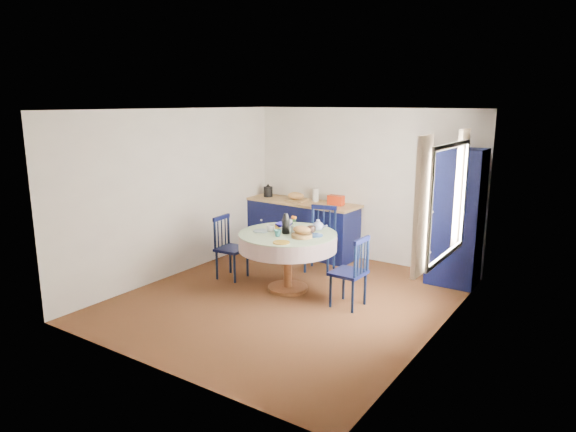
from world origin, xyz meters
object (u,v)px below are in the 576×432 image
(mug_a, at_px, (271,228))
(mug_c, at_px, (311,230))
(pantry_cabinet, at_px, (456,218))
(mug_d, at_px, (290,223))
(chair_far, at_px, (321,238))
(chair_left, at_px, (230,247))
(cobalt_bowl, at_px, (284,225))
(chair_right, at_px, (351,272))
(mug_b, at_px, (278,233))
(dining_table, at_px, (288,242))
(kitchen_counter, at_px, (302,226))

(mug_a, distance_m, mug_c, 0.57)
(pantry_cabinet, distance_m, mug_c, 2.09)
(mug_d, bearing_deg, chair_far, 77.55)
(mug_a, bearing_deg, chair_left, 178.18)
(pantry_cabinet, xyz_separation_m, cobalt_bowl, (-2.08, -1.29, -0.13))
(chair_far, relative_size, cobalt_bowl, 4.31)
(chair_right, xyz_separation_m, cobalt_bowl, (-1.25, 0.31, 0.38))
(chair_right, height_order, cobalt_bowl, chair_right)
(pantry_cabinet, bearing_deg, mug_c, -139.81)
(chair_far, height_order, mug_c, chair_far)
(chair_left, xyz_separation_m, mug_b, (1.00, -0.18, 0.40))
(mug_a, bearing_deg, mug_d, 84.81)
(pantry_cabinet, height_order, dining_table, pantry_cabinet)
(chair_right, height_order, mug_a, chair_right)
(pantry_cabinet, relative_size, mug_a, 16.36)
(chair_far, xyz_separation_m, mug_b, (0.05, -1.24, 0.36))
(dining_table, bearing_deg, mug_a, -164.01)
(kitchen_counter, relative_size, mug_a, 17.37)
(mug_a, height_order, mug_c, same)
(mug_b, bearing_deg, cobalt_bowl, 115.16)
(mug_a, xyz_separation_m, mug_c, (0.50, 0.26, -0.00))
(pantry_cabinet, xyz_separation_m, chair_right, (-0.83, -1.61, -0.51))
(dining_table, xyz_separation_m, chair_right, (1.01, -0.06, -0.22))
(chair_right, relative_size, mug_a, 7.80)
(dining_table, height_order, chair_right, dining_table)
(mug_c, distance_m, mug_d, 0.50)
(chair_far, bearing_deg, chair_right, -57.66)
(kitchen_counter, distance_m, chair_right, 2.51)
(kitchen_counter, relative_size, chair_far, 2.07)
(cobalt_bowl, bearing_deg, mug_a, -90.96)
(kitchen_counter, height_order, mug_a, kitchen_counter)
(dining_table, height_order, mug_b, dining_table)
(chair_right, distance_m, cobalt_bowl, 1.34)
(chair_left, height_order, mug_d, chair_left)
(dining_table, xyz_separation_m, cobalt_bowl, (-0.24, 0.25, 0.15))
(pantry_cabinet, height_order, mug_a, pantry_cabinet)
(kitchen_counter, bearing_deg, mug_b, -64.33)
(mug_b, height_order, cobalt_bowl, mug_b)
(kitchen_counter, xyz_separation_m, chair_right, (1.83, -1.72, 0.00))
(mug_c, distance_m, cobalt_bowl, 0.50)
(chair_far, bearing_deg, mug_a, -112.26)
(mug_a, height_order, mug_b, mug_a)
(chair_far, bearing_deg, dining_table, -98.91)
(chair_far, relative_size, mug_b, 10.17)
(mug_b, height_order, mug_c, mug_c)
(kitchen_counter, xyz_separation_m, pantry_cabinet, (2.66, -0.11, 0.51))
(chair_left, height_order, chair_right, same)
(dining_table, relative_size, cobalt_bowl, 5.80)
(pantry_cabinet, xyz_separation_m, chair_far, (-1.91, -0.53, -0.47))
(chair_left, bearing_deg, mug_a, -96.21)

